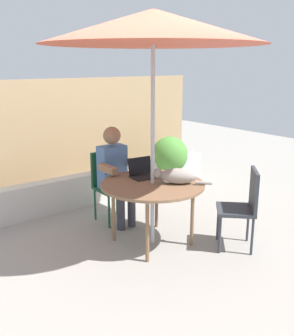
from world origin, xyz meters
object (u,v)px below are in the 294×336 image
Objects in this scene: chair_occupied at (109,180)px; chair_empty at (244,202)px; person_seated at (115,170)px; cat at (175,176)px; laptop at (142,171)px; potted_plant_near_fence at (170,159)px; patio_umbrella at (153,27)px; patio_table at (153,187)px.

chair_occupied is 1.75m from chair_empty.
cat is (0.19, -0.91, 0.10)m from person_seated.
laptop is 0.38× the size of potted_plant_near_fence.
person_seated is (0.00, 0.75, -1.64)m from patio_umbrella.
chair_occupied is 1.12m from cat.
chair_occupied is 0.73× the size of person_seated.
patio_umbrella is 2.03× the size of person_seated.
patio_umbrella is 1.80m from person_seated.
laptop reaches higher than chair_occupied.
patio_umbrella is at bearing -136.11° from potted_plant_near_fence.
cat is (0.19, -1.07, 0.27)m from chair_occupied.
patio_umbrella reaches higher than person_seated.
patio_table is 2.29× the size of cat.
person_seated reaches higher than laptop.
chair_empty is 2.77× the size of laptop.
cat is 0.59× the size of potted_plant_near_fence.
chair_occupied reaches higher than cat.
person_seated is at bearing 116.39° from chair_empty.
laptop is 1.90m from potted_plant_near_fence.
patio_umbrella is 1.58m from laptop.
patio_umbrella reaches higher than chair_empty.
chair_occupied is (0.00, 0.90, -0.13)m from patio_table.
chair_empty is 1.62m from person_seated.
cat is at bearing -78.21° from person_seated.
potted_plant_near_fence is at bearing 50.71° from cat.
chair_empty is at bearing -44.21° from patio_table.
person_seated is 2.47× the size of cat.
patio_umbrella reaches higher than patio_table.
chair_empty is (0.72, -0.70, -1.81)m from patio_umbrella.
laptop is 0.65× the size of cat.
patio_table is 1.28× the size of chair_occupied.
person_seated is 0.48m from laptop.
patio_umbrella is 2.79× the size of chair_empty.
chair_empty is at bearing -110.40° from potted_plant_near_fence.
patio_umbrella is 2.97× the size of potted_plant_near_fence.
patio_umbrella reaches higher than potted_plant_near_fence.
potted_plant_near_fence is (1.33, 1.62, -0.32)m from cat.
patio_table is 0.28m from cat.
potted_plant_near_fence is (1.45, 1.18, -0.30)m from laptop.
laptop is (0.06, 0.28, -1.56)m from patio_umbrella.
potted_plant_near_fence is at bearing 43.89° from patio_table.
chair_empty reaches higher than cat.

